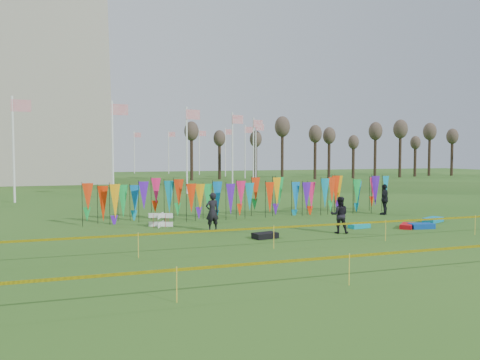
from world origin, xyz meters
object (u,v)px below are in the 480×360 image
object	(u,v)px
kite_bag_turquoise	(359,226)
person_right	(385,199)
kite_bag_black	(265,235)
person_left	(212,212)
person_mid	(340,215)
box_kite	(161,220)
kite_bag_blue	(421,226)
kite_bag_red	(407,226)
kite_bag_teal	(433,220)

from	to	relation	value
kite_bag_turquoise	person_right	bearing A→B (deg)	42.70
kite_bag_turquoise	kite_bag_black	xyz separation A→B (m)	(-5.47, -1.18, 0.02)
person_left	person_mid	size ratio (longest dim) A/B	1.08
box_kite	kite_bag_blue	bearing A→B (deg)	-20.52
box_kite	kite_bag_turquoise	xyz separation A→B (m)	(9.30, -3.48, -0.25)
box_kite	person_left	xyz separation A→B (m)	(2.13, -2.07, 0.57)
kite_bag_turquoise	kite_bag_red	size ratio (longest dim) A/B	0.86
person_right	kite_bag_turquoise	size ratio (longest dim) A/B	1.81
kite_bag_blue	kite_bag_black	bearing A→B (deg)	-179.26
kite_bag_blue	kite_bag_turquoise	bearing A→B (deg)	159.41
person_left	kite_bag_black	bearing A→B (deg)	113.16
box_kite	kite_bag_teal	bearing A→B (deg)	-11.89
person_left	kite_bag_black	distance (m)	3.19
kite_bag_teal	kite_bag_turquoise	bearing A→B (deg)	-174.30
box_kite	kite_bag_black	xyz separation A→B (m)	(3.82, -4.65, -0.23)
person_right	kite_bag_red	size ratio (longest dim) A/B	1.57
kite_bag_blue	kite_bag_black	xyz separation A→B (m)	(-8.32, -0.11, -0.00)
kite_bag_turquoise	kite_bag_blue	size ratio (longest dim) A/B	0.88
box_kite	kite_bag_blue	world-z (taller)	box_kite
person_mid	kite_bag_blue	size ratio (longest dim) A/B	1.46
kite_bag_blue	kite_bag_teal	world-z (taller)	kite_bag_teal
box_kite	kite_bag_red	size ratio (longest dim) A/B	0.59
person_left	person_right	size ratio (longest dim) A/B	0.99
kite_bag_blue	kite_bag_red	size ratio (longest dim) A/B	0.99
kite_bag_turquoise	kite_bag_blue	bearing A→B (deg)	-20.59
box_kite	kite_bag_black	bearing A→B (deg)	-50.59
kite_bag_turquoise	kite_bag_blue	distance (m)	3.04
person_right	kite_bag_turquoise	bearing A→B (deg)	4.54
person_right	person_mid	bearing A→B (deg)	1.57
kite_bag_blue	kite_bag_black	distance (m)	8.32
person_left	kite_bag_red	world-z (taller)	person_left
person_mid	kite_bag_blue	bearing A→B (deg)	-154.96
kite_bag_turquoise	kite_bag_teal	xyz separation A→B (m)	(4.89, 0.49, 0.02)
kite_bag_turquoise	person_left	bearing A→B (deg)	168.89
kite_bag_turquoise	kite_bag_black	world-z (taller)	kite_bag_black
person_left	kite_bag_black	world-z (taller)	person_left
person_left	kite_bag_red	xyz separation A→B (m)	(9.40, -2.18, -0.81)
kite_bag_turquoise	kite_bag_red	xyz separation A→B (m)	(2.24, -0.77, 0.01)
kite_bag_blue	kite_bag_red	xyz separation A→B (m)	(-0.61, 0.30, -0.01)
kite_bag_turquoise	kite_bag_black	distance (m)	5.60
person_mid	kite_bag_teal	distance (m)	6.83
person_mid	person_right	world-z (taller)	person_right
kite_bag_turquoise	kite_bag_teal	size ratio (longest dim) A/B	0.79
kite_bag_red	person_left	bearing A→B (deg)	166.95
person_left	person_mid	xyz separation A→B (m)	(5.44, -2.45, -0.06)
person_mid	kite_bag_teal	bearing A→B (deg)	-141.58
box_kite	kite_bag_red	bearing A→B (deg)	-20.22
box_kite	person_right	size ratio (longest dim) A/B	0.38
kite_bag_red	kite_bag_black	world-z (taller)	kite_bag_black
person_mid	kite_bag_blue	distance (m)	4.63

